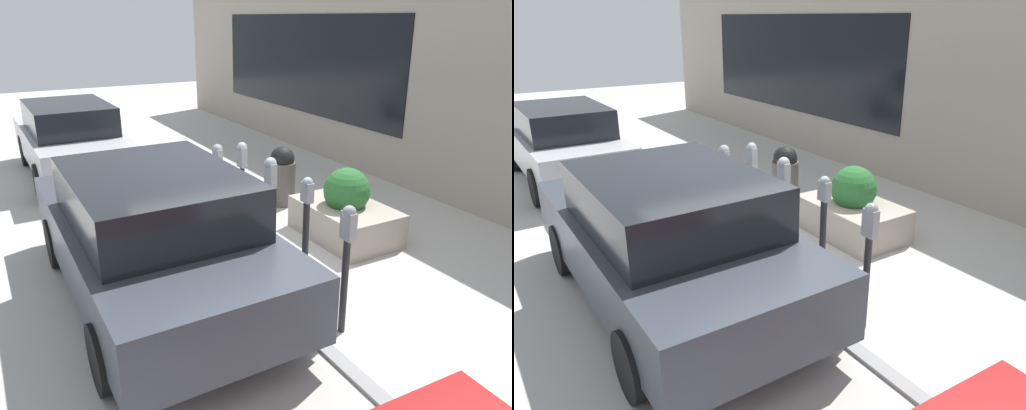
{
  "view_description": "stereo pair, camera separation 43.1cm",
  "coord_description": "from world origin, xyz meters",
  "views": [
    {
      "loc": [
        -5.16,
        2.78,
        3.2
      ],
      "look_at": [
        0.0,
        -0.09,
        0.97
      ],
      "focal_mm": 35.0,
      "sensor_mm": 36.0,
      "label": 1
    },
    {
      "loc": [
        -4.94,
        3.15,
        3.2
      ],
      "look_at": [
        0.0,
        -0.09,
        0.97
      ],
      "focal_mm": 35.0,
      "sensor_mm": 36.0,
      "label": 2
    }
  ],
  "objects": [
    {
      "name": "parking_meter_nearest",
      "position": [
        -1.59,
        -0.27,
        0.94
      ],
      "size": [
        0.17,
        0.14,
        1.46
      ],
      "color": "#232326",
      "rests_on": "ground_plane"
    },
    {
      "name": "building_facade",
      "position": [
        0.0,
        -4.47,
        1.93
      ],
      "size": [
        24.5,
        0.17,
        3.84
      ],
      "color": "#9E9384",
      "rests_on": "ground_plane"
    },
    {
      "name": "curb_strip",
      "position": [
        0.0,
        0.08,
        0.02
      ],
      "size": [
        24.5,
        0.16,
        0.04
      ],
      "color": "gray",
      "rests_on": "ground_plane"
    },
    {
      "name": "parked_car_middle",
      "position": [
        0.09,
        1.23,
        0.84
      ],
      "size": [
        4.51,
        2.08,
        1.62
      ],
      "rotation": [
        0.0,
        0.0,
        0.01
      ],
      "color": "#383D47",
      "rests_on": "ground_plane"
    },
    {
      "name": "parking_meter_second",
      "position": [
        -0.79,
        -0.31,
        0.93
      ],
      "size": [
        0.15,
        0.13,
        1.52
      ],
      "color": "#232326",
      "rests_on": "ground_plane"
    },
    {
      "name": "ground_plane",
      "position": [
        0.0,
        0.0,
        0.0
      ],
      "size": [
        40.0,
        40.0,
        0.0
      ],
      "primitive_type": "plane",
      "color": "beige"
    },
    {
      "name": "parking_meter_middle",
      "position": [
        0.04,
        -0.33,
        1.06
      ],
      "size": [
        0.18,
        0.15,
        1.55
      ],
      "color": "#232326",
      "rests_on": "ground_plane"
    },
    {
      "name": "planter_box",
      "position": [
        0.37,
        -1.86,
        0.4
      ],
      "size": [
        1.59,
        1.05,
        1.1
      ],
      "color": "#A39989",
      "rests_on": "ground_plane"
    },
    {
      "name": "parked_car_rear",
      "position": [
        5.71,
        1.19,
        0.82
      ],
      "size": [
        4.36,
        1.81,
        1.56
      ],
      "rotation": [
        0.0,
        0.0,
        0.01
      ],
      "color": "#B7B7BC",
      "rests_on": "ground_plane"
    },
    {
      "name": "trash_bin",
      "position": [
        2.09,
        -1.79,
        0.53
      ],
      "size": [
        0.49,
        0.49,
        1.06
      ],
      "color": "#514C47",
      "rests_on": "ground_plane"
    },
    {
      "name": "parking_meter_farthest",
      "position": [
        1.58,
        -0.3,
        0.98
      ],
      "size": [
        0.2,
        0.17,
        1.4
      ],
      "color": "#232326",
      "rests_on": "ground_plane"
    },
    {
      "name": "parking_meter_fourth",
      "position": [
        0.82,
        -0.33,
        1.05
      ],
      "size": [
        0.16,
        0.14,
        1.58
      ],
      "color": "#232326",
      "rests_on": "ground_plane"
    }
  ]
}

